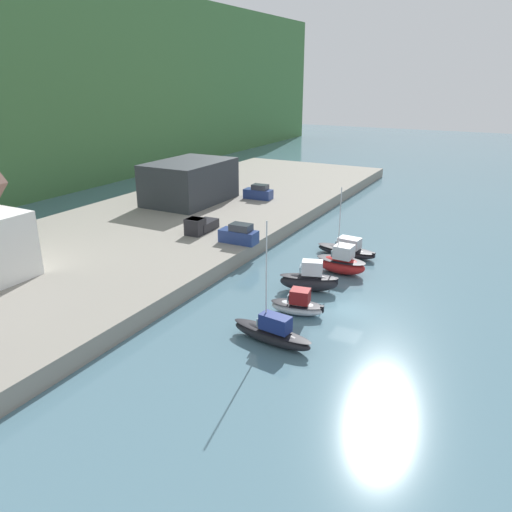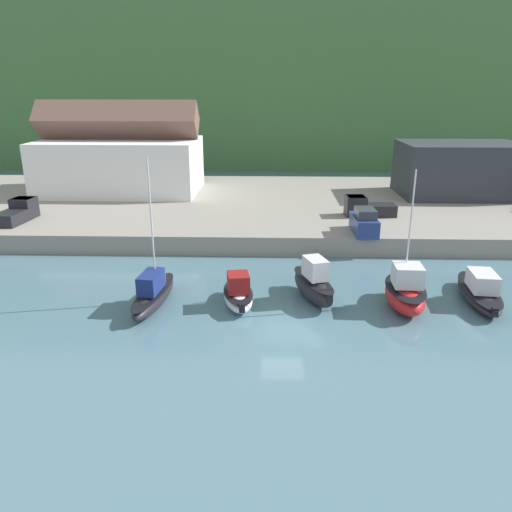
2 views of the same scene
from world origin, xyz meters
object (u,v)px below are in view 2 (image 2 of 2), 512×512
at_px(pickup_truck_0, 366,207).
at_px(moored_boat_3, 405,292).
at_px(moored_boat_4, 480,291).
at_px(parked_car_1, 364,222).
at_px(pickup_truck_1, 19,212).
at_px(moored_boat_2, 313,284).
at_px(moored_boat_1, 238,294).
at_px(moored_boat_0, 153,293).

bearing_deg(pickup_truck_0, moored_boat_3, 175.92).
xyz_separation_m(moored_boat_4, parked_car_1, (-5.79, 10.40, 1.78)).
relative_size(moored_boat_4, pickup_truck_0, 1.46).
bearing_deg(pickup_truck_1, moored_boat_2, -22.18).
distance_m(moored_boat_1, moored_boat_2, 4.99).
bearing_deg(parked_car_1, moored_boat_3, -87.93).
bearing_deg(moored_boat_0, parked_car_1, 43.94).
bearing_deg(moored_boat_2, moored_boat_1, 173.10).
bearing_deg(moored_boat_4, pickup_truck_1, 165.12).
height_order(moored_boat_4, parked_car_1, parked_car_1).
relative_size(moored_boat_2, parked_car_1, 1.34).
height_order(moored_boat_0, pickup_truck_1, moored_boat_0).
height_order(moored_boat_2, moored_boat_3, moored_boat_3).
distance_m(moored_boat_3, moored_boat_4, 5.26).
distance_m(moored_boat_1, pickup_truck_0, 20.67).
xyz_separation_m(moored_boat_0, moored_boat_2, (10.28, 1.29, 0.23)).
height_order(moored_boat_0, parked_car_1, moored_boat_0).
height_order(moored_boat_1, moored_boat_2, moored_boat_2).
xyz_separation_m(parked_car_1, pickup_truck_1, (-31.07, 3.19, -0.10)).
bearing_deg(moored_boat_3, moored_boat_0, -176.90).
height_order(parked_car_1, pickup_truck_1, parked_car_1).
bearing_deg(pickup_truck_0, moored_boat_2, 156.85).
relative_size(moored_boat_2, pickup_truck_0, 1.18).
distance_m(moored_boat_4, parked_car_1, 12.03).
xyz_separation_m(moored_boat_0, moored_boat_1, (5.41, 0.29, -0.08)).
distance_m(moored_boat_2, parked_car_1, 11.65).
relative_size(pickup_truck_0, pickup_truck_1, 0.98).
height_order(moored_boat_1, pickup_truck_1, pickup_truck_1).
distance_m(pickup_truck_0, pickup_truck_1, 32.37).
bearing_deg(pickup_truck_0, moored_boat_0, 134.58).
xyz_separation_m(moored_boat_0, pickup_truck_1, (-15.75, 14.89, 1.57)).
bearing_deg(parked_car_1, moored_boat_2, -117.01).
relative_size(moored_boat_0, pickup_truck_0, 1.96).
bearing_deg(moored_boat_4, moored_boat_0, -171.11).
bearing_deg(moored_boat_1, moored_boat_0, 173.22).
bearing_deg(pickup_truck_1, moored_boat_0, -37.99).
distance_m(moored_boat_0, moored_boat_2, 10.37).
distance_m(moored_boat_0, moored_boat_3, 15.98).
xyz_separation_m(moored_boat_0, parked_car_1, (15.32, 11.70, 1.67)).
bearing_deg(moored_boat_4, moored_boat_3, -162.36).
height_order(moored_boat_1, moored_boat_3, moored_boat_3).
height_order(moored_boat_1, pickup_truck_0, pickup_truck_0).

